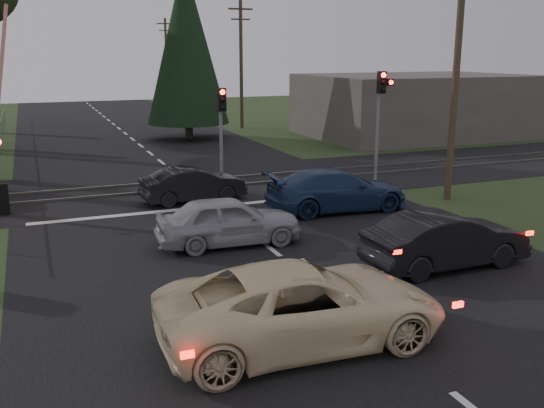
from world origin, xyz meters
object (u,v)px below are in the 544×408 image
traffic_signal_right (381,105)px  blue_sedan (337,190)px  utility_pole_far (167,59)px  traffic_signal_center (222,121)px  utility_pole_mid (241,62)px  dark_hatchback (446,240)px  silver_car (229,221)px  utility_pole_near (456,73)px  cream_coupe (302,305)px  dark_car_far (193,184)px

traffic_signal_right → blue_sedan: 5.70m
traffic_signal_right → utility_pole_far: 45.56m
traffic_signal_center → blue_sedan: 5.75m
utility_pole_mid → utility_pole_far: 25.00m
traffic_signal_right → dark_hatchback: (-3.87, -9.63, -2.58)m
blue_sedan → utility_pole_mid: bearing=-7.9°
traffic_signal_center → silver_car: 7.49m
utility_pole_near → cream_coupe: bearing=-139.4°
cream_coupe → silver_car: size_ratio=1.33×
utility_pole_mid → dark_hatchback: bearing=-99.1°
traffic_signal_right → dark_car_far: bearing=-178.9°
utility_pole_far → silver_car: utility_pole_far is taller
silver_car → dark_car_far: 5.56m
dark_hatchback → utility_pole_mid: bearing=-10.7°
utility_pole_far → dark_hatchback: utility_pole_far is taller
dark_hatchback → blue_sedan: size_ratio=0.87×
cream_coupe → blue_sedan: (5.33, 8.71, -0.04)m
traffic_signal_right → utility_pole_far: utility_pole_far is taller
utility_pole_near → dark_car_far: bearing=160.0°
utility_pole_near → dark_car_far: utility_pole_near is taller
traffic_signal_right → blue_sedan: traffic_signal_right is taller
utility_pole_far → dark_car_far: utility_pole_far is taller
utility_pole_far → utility_pole_mid: bearing=-90.0°
dark_car_far → utility_pole_near: bearing=-115.8°
utility_pole_mid → traffic_signal_right: bearing=-92.7°
utility_pole_mid → blue_sedan: utility_pole_mid is taller
cream_coupe → dark_hatchback: (5.24, 2.48, -0.05)m
utility_pole_mid → dark_hatchback: (-4.82, -30.15, -3.99)m
silver_car → dark_car_far: silver_car is taller
utility_pole_mid → blue_sedan: 24.71m
silver_car → utility_pole_far: bearing=-7.2°
utility_pole_near → silver_car: utility_pole_near is taller
cream_coupe → silver_car: (0.58, 6.39, -0.06)m
dark_hatchback → blue_sedan: bearing=-2.4°
traffic_signal_right → utility_pole_far: (0.95, 45.53, 1.41)m
utility_pole_near → cream_coupe: size_ratio=1.61×
dark_hatchback → dark_car_far: size_ratio=1.14×
traffic_signal_right → cream_coupe: size_ratio=0.84×
utility_pole_mid → dark_hatchback: 30.80m
cream_coupe → dark_hatchback: size_ratio=1.26×
dark_hatchback → cream_coupe: bearing=113.7°
utility_pole_near → dark_car_far: 10.49m
dark_car_far → traffic_signal_right: bearing=-94.6°
utility_pole_mid → utility_pole_near: bearing=-90.0°
utility_pole_far → cream_coupe: bearing=-99.9°
utility_pole_far → dark_hatchback: 55.51m
utility_pole_far → blue_sedan: bearing=-95.5°
traffic_signal_right → blue_sedan: bearing=-138.0°
utility_pole_near → traffic_signal_center: bearing=148.0°
utility_pole_near → utility_pole_far: size_ratio=1.00×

